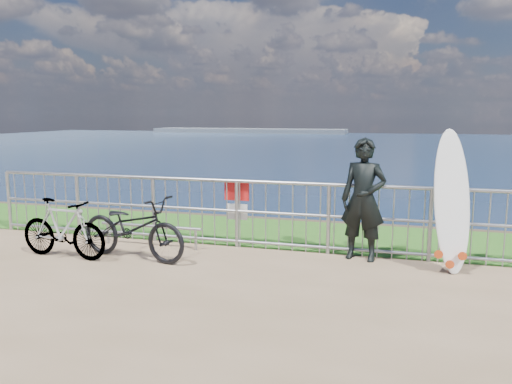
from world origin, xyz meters
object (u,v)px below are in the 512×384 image
(surfboard, at_px, (452,206))
(bicycle_far, at_px, (63,229))
(bicycle_near, at_px, (133,227))
(surfer, at_px, (363,200))

(surfboard, distance_m, bicycle_far, 5.68)
(bicycle_near, bearing_deg, bicycle_far, 113.04)
(bicycle_near, relative_size, bicycle_far, 1.21)
(surfer, distance_m, bicycle_near, 3.48)
(surfer, bearing_deg, bicycle_near, -153.91)
(surfboard, bearing_deg, bicycle_near, -171.45)
(surfer, relative_size, bicycle_far, 1.20)
(surfboard, bearing_deg, bicycle_far, -170.52)
(surfer, bearing_deg, surfboard, -0.06)
(bicycle_far, bearing_deg, surfer, -70.89)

